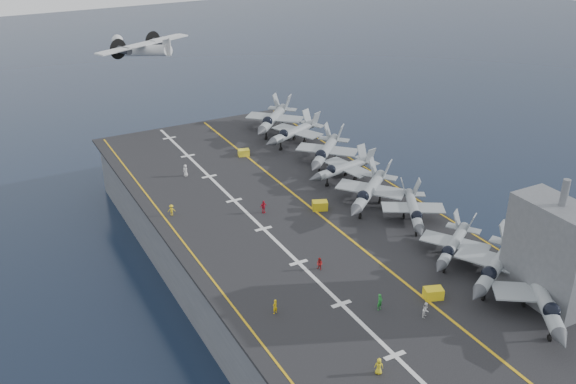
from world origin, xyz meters
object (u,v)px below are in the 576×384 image
fighter_jet_0 (543,295)px  transport_plane (144,51)px  tow_cart_a (433,293)px  island_superstructure (555,242)px

fighter_jet_0 → transport_plane: (-17.54, 85.11, 11.07)m
tow_cart_a → transport_plane: 78.66m
tow_cart_a → transport_plane: size_ratio=0.10×
island_superstructure → tow_cart_a: bearing=151.3°
fighter_jet_0 → transport_plane: 87.60m
transport_plane → fighter_jet_0: bearing=-78.4°
island_superstructure → tow_cart_a: 14.37m
fighter_jet_0 → tow_cart_a: bearing=135.0°
fighter_jet_0 → transport_plane: transport_plane is taller
island_superstructure → transport_plane: transport_plane is taller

